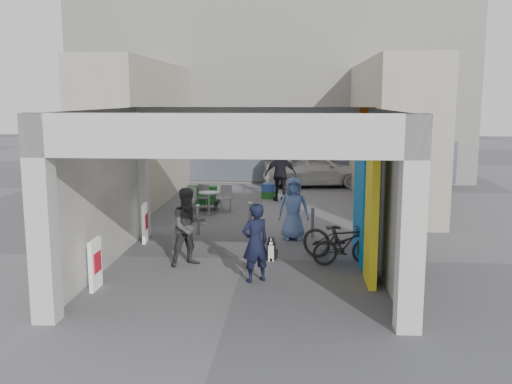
# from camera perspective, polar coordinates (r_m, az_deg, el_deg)

# --- Properties ---
(ground) EXTENTS (90.00, 90.00, 0.00)m
(ground) POSITION_cam_1_polar(r_m,az_deg,el_deg) (13.50, -1.13, -6.68)
(ground) COLOR #55555A
(ground) RESTS_ON ground
(arcade_canopy) EXTENTS (6.40, 6.45, 6.40)m
(arcade_canopy) POSITION_cam_1_polar(r_m,az_deg,el_deg) (12.20, 1.02, 2.64)
(arcade_canopy) COLOR #B5B5B0
(arcade_canopy) RESTS_ON ground
(far_building) EXTENTS (18.00, 4.08, 8.00)m
(far_building) POSITION_cam_1_polar(r_m,az_deg,el_deg) (26.94, 1.50, 9.92)
(far_building) COLOR white
(far_building) RESTS_ON ground
(plaza_bldg_left) EXTENTS (2.00, 9.00, 5.00)m
(plaza_bldg_left) POSITION_cam_1_polar(r_m,az_deg,el_deg) (21.22, -11.59, 5.86)
(plaza_bldg_left) COLOR #ABA08E
(plaza_bldg_left) RESTS_ON ground
(plaza_bldg_right) EXTENTS (2.00, 9.00, 5.00)m
(plaza_bldg_right) POSITION_cam_1_polar(r_m,az_deg,el_deg) (20.73, 13.28, 5.72)
(plaza_bldg_right) COLOR #ABA08E
(plaza_bldg_right) RESTS_ON ground
(bollard_left) EXTENTS (0.09, 0.09, 0.82)m
(bollard_left) POSITION_cam_1_polar(r_m,az_deg,el_deg) (15.81, -5.82, -2.81)
(bollard_left) COLOR gray
(bollard_left) RESTS_ON ground
(bollard_center) EXTENTS (0.09, 0.09, 0.89)m
(bollard_center) POSITION_cam_1_polar(r_m,az_deg,el_deg) (15.74, -0.59, -2.68)
(bollard_center) COLOR gray
(bollard_center) RESTS_ON ground
(bollard_right) EXTENTS (0.09, 0.09, 0.82)m
(bollard_right) POSITION_cam_1_polar(r_m,az_deg,el_deg) (15.58, 5.69, -2.99)
(bollard_right) COLOR gray
(bollard_right) RESTS_ON ground
(advert_board_near) EXTENTS (0.10, 0.55, 1.00)m
(advert_board_near) POSITION_cam_1_polar(r_m,az_deg,el_deg) (11.73, -15.76, -6.96)
(advert_board_near) COLOR silver
(advert_board_near) RESTS_ON ground
(advert_board_far) EXTENTS (0.16, 0.56, 1.00)m
(advert_board_far) POSITION_cam_1_polar(r_m,az_deg,el_deg) (15.19, -11.05, -3.06)
(advert_board_far) COLOR silver
(advert_board_far) RESTS_ON ground
(cafe_set) EXTENTS (1.45, 1.17, 0.87)m
(cafe_set) POSITION_cam_1_polar(r_m,az_deg,el_deg) (18.86, -4.95, -1.12)
(cafe_set) COLOR #98989D
(cafe_set) RESTS_ON ground
(produce_stand) EXTENTS (1.17, 0.64, 0.77)m
(produce_stand) POSITION_cam_1_polar(r_m,az_deg,el_deg) (19.43, -5.46, -0.82)
(produce_stand) COLOR black
(produce_stand) RESTS_ON ground
(crate_stack) EXTENTS (0.52, 0.44, 0.56)m
(crate_stack) POSITION_cam_1_polar(r_m,az_deg,el_deg) (21.40, 1.24, 0.09)
(crate_stack) COLOR #175020
(crate_stack) RESTS_ON ground
(border_collie) EXTENTS (0.21, 0.42, 0.58)m
(border_collie) POSITION_cam_1_polar(r_m,az_deg,el_deg) (13.32, 1.53, -5.87)
(border_collie) COLOR black
(border_collie) RESTS_ON ground
(man_with_dog) EXTENTS (0.71, 0.64, 1.63)m
(man_with_dog) POSITION_cam_1_polar(r_m,az_deg,el_deg) (11.68, -0.07, -5.09)
(man_with_dog) COLOR black
(man_with_dog) RESTS_ON ground
(man_back_turned) EXTENTS (1.08, 1.03, 1.76)m
(man_back_turned) POSITION_cam_1_polar(r_m,az_deg,el_deg) (12.88, -6.74, -3.48)
(man_back_turned) COLOR #373739
(man_back_turned) RESTS_ON ground
(man_elderly) EXTENTS (0.85, 0.59, 1.67)m
(man_elderly) POSITION_cam_1_polar(r_m,az_deg,el_deg) (15.18, 3.75, -1.65)
(man_elderly) COLOR #5F7CBA
(man_elderly) RESTS_ON ground
(man_crates) EXTENTS (1.24, 0.76, 1.96)m
(man_crates) POSITION_cam_1_polar(r_m,az_deg,el_deg) (20.84, 2.48, 1.78)
(man_crates) COLOR black
(man_crates) RESTS_ON ground
(bicycle_front) EXTENTS (2.18, 1.59, 1.09)m
(bicycle_front) POSITION_cam_1_polar(r_m,az_deg,el_deg) (13.29, 8.79, -4.62)
(bicycle_front) COLOR black
(bicycle_front) RESTS_ON ground
(bicycle_rear) EXTENTS (1.57, 0.78, 0.91)m
(bicycle_rear) POSITION_cam_1_polar(r_m,az_deg,el_deg) (13.08, 8.87, -5.26)
(bicycle_rear) COLOR black
(bicycle_rear) RESTS_ON ground
(white_van) EXTENTS (4.56, 2.26, 1.49)m
(white_van) POSITION_cam_1_polar(r_m,az_deg,el_deg) (24.40, 5.89, 2.30)
(white_van) COLOR silver
(white_van) RESTS_ON ground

